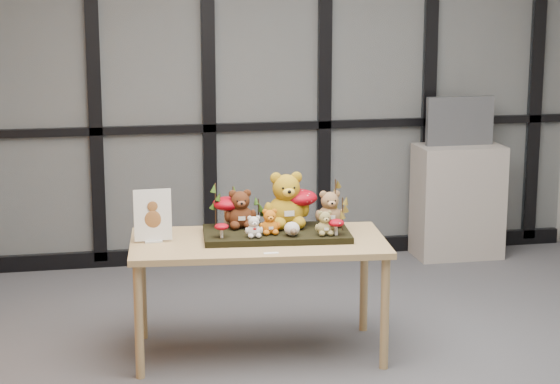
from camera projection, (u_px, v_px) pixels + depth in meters
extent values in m
plane|color=#56565B|center=(348.00, 377.00, 5.64)|extent=(5.00, 5.00, 0.00)
plane|color=#ACA9A2|center=(266.00, 80.00, 7.75)|extent=(5.00, 0.00, 5.00)
cube|color=#2D383F|center=(267.00, 81.00, 7.72)|extent=(4.90, 0.02, 2.70)
cube|color=black|center=(268.00, 250.00, 8.00)|extent=(4.90, 0.06, 0.12)
cube|color=black|center=(267.00, 126.00, 7.79)|extent=(4.90, 0.06, 0.06)
cube|color=black|center=(94.00, 84.00, 7.47)|extent=(0.10, 0.06, 2.70)
cube|color=black|center=(209.00, 82.00, 7.63)|extent=(0.10, 0.06, 2.70)
cube|color=black|center=(324.00, 80.00, 7.80)|extent=(0.10, 0.06, 2.70)
cube|color=black|center=(429.00, 77.00, 7.96)|extent=(0.10, 0.06, 2.70)
cube|color=black|center=(536.00, 75.00, 8.13)|extent=(0.10, 0.06, 2.70)
cube|color=tan|center=(258.00, 243.00, 5.86)|extent=(1.53, 0.87, 0.04)
cylinder|color=tan|center=(139.00, 322.00, 5.56)|extent=(0.05, 0.05, 0.65)
cylinder|color=tan|center=(142.00, 287.00, 6.18)|extent=(0.05, 0.05, 0.65)
cylinder|color=tan|center=(385.00, 314.00, 5.69)|extent=(0.05, 0.05, 0.65)
cylinder|color=tan|center=(364.00, 280.00, 6.31)|extent=(0.05, 0.05, 0.65)
cube|color=black|center=(276.00, 234.00, 5.92)|extent=(0.88, 0.50, 0.04)
cube|color=silver|center=(153.00, 241.00, 5.81)|extent=(0.10, 0.06, 0.01)
cube|color=white|center=(153.00, 215.00, 5.78)|extent=(0.22, 0.03, 0.30)
ellipsoid|color=brown|center=(153.00, 220.00, 5.78)|extent=(0.10, 0.01, 0.11)
ellipsoid|color=brown|center=(153.00, 206.00, 5.76)|extent=(0.06, 0.01, 0.06)
cube|color=white|center=(271.00, 253.00, 5.58)|extent=(0.08, 0.03, 0.00)
cube|color=#A0978E|center=(458.00, 201.00, 7.97)|extent=(0.67, 0.39, 0.89)
cube|color=#4D5055|center=(460.00, 121.00, 7.86)|extent=(0.54, 0.06, 0.38)
cube|color=black|center=(461.00, 121.00, 7.84)|extent=(0.47, 0.00, 0.31)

